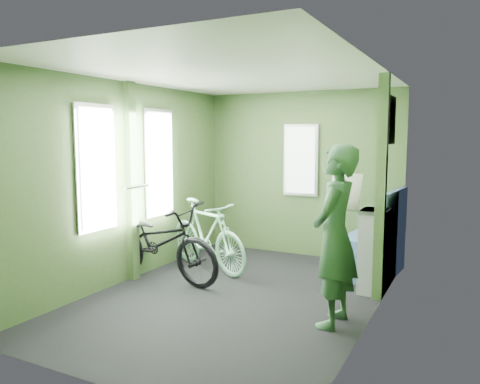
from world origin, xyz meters
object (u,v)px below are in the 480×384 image
object	(u,v)px
passenger	(335,236)
bench_seat	(375,250)
waste_box	(374,251)
bicycle_mint	(207,270)
bicycle_black	(159,280)

from	to	relation	value
passenger	bench_seat	world-z (taller)	passenger
waste_box	bench_seat	bearing A→B (deg)	99.72
bicycle_mint	passenger	bearing A→B (deg)	-93.94
passenger	waste_box	bearing A→B (deg)	174.53
bicycle_mint	bench_seat	distance (m)	2.09
bicycle_black	waste_box	distance (m)	2.47
passenger	waste_box	xyz separation A→B (m)	(0.14, 1.06, -0.36)
bicycle_black	waste_box	world-z (taller)	waste_box
passenger	bench_seat	distance (m)	1.79
passenger	bench_seat	bearing A→B (deg)	-178.97
bicycle_black	bench_seat	bearing A→B (deg)	-50.79
bicycle_black	passenger	size ratio (longest dim) A/B	1.08
bicycle_mint	passenger	world-z (taller)	passenger
bicycle_mint	waste_box	bearing A→B (deg)	-64.16
waste_box	bench_seat	world-z (taller)	bench_seat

